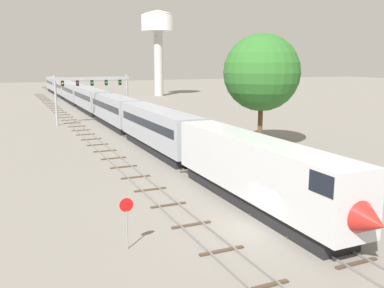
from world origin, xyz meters
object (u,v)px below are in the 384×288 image
object	(u,v)px
water_tower	(158,29)
stop_sign	(127,216)
signal_gantry	(92,88)
passenger_train	(89,99)
trackside_tree_left	(262,73)

from	to	relation	value
water_tower	stop_sign	distance (m)	105.17
signal_gantry	water_tower	size ratio (longest dim) A/B	0.50
signal_gantry	water_tower	xyz separation A→B (m)	(28.73, 48.71, 13.30)
passenger_train	water_tower	size ratio (longest dim) A/B	5.83
signal_gantry	trackside_tree_left	distance (m)	31.41
passenger_train	signal_gantry	bearing A→B (deg)	-98.10
trackside_tree_left	water_tower	bearing A→B (deg)	79.02
signal_gantry	water_tower	bearing A→B (deg)	59.46
passenger_train	water_tower	xyz separation A→B (m)	(26.48, 32.90, 16.49)
stop_sign	trackside_tree_left	bearing A→B (deg)	43.32
passenger_train	stop_sign	xyz separation A→B (m)	(-10.00, -64.22, -0.74)
signal_gantry	stop_sign	distance (m)	49.19
water_tower	stop_sign	bearing A→B (deg)	-110.59
passenger_train	trackside_tree_left	size ratio (longest dim) A/B	10.81
passenger_train	trackside_tree_left	bearing A→B (deg)	-75.19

